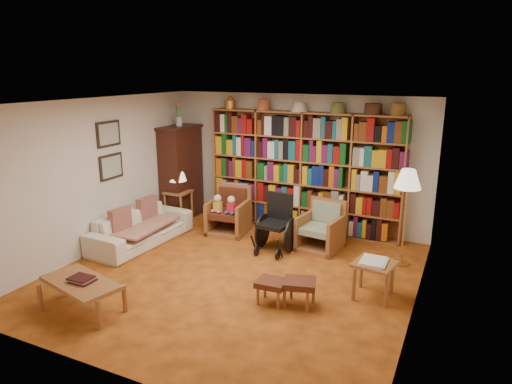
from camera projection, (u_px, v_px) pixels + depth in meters
The scene contains 23 objects.
floor at pixel (234, 275), 6.70m from camera, with size 5.00×5.00×0.00m, color #BD601D.
ceiling at pixel (232, 102), 6.05m from camera, with size 5.00×5.00×0.00m, color white.
wall_back at pixel (296, 162), 8.56m from camera, with size 5.00×5.00×0.00m, color silver.
wall_front at pixel (105, 257), 4.20m from camera, with size 5.00×5.00×0.00m, color silver.
wall_left at pixel (98, 176), 7.41m from camera, with size 5.00×5.00×0.00m, color silver.
wall_right at pixel (421, 217), 5.34m from camera, with size 5.00×5.00×0.00m, color silver.
bookshelf at pixel (303, 169), 8.35m from camera, with size 3.60×0.30×2.42m.
curio_cabinet at pixel (181, 171), 9.13m from camera, with size 0.50×0.95×2.40m.
framed_pictures at pixel (110, 150), 7.57m from camera, with size 0.03×0.52×0.97m.
sofa at pixel (141, 228), 7.86m from camera, with size 0.76×1.95×0.57m, color beige.
sofa_throw at pixel (143, 227), 7.83m from camera, with size 0.68×1.26×0.04m, color beige.
cushion_left at pixel (147, 212), 8.17m from camera, with size 0.13×0.41×0.41m, color maroon.
cushion_right at pixel (120, 224), 7.56m from camera, with size 0.13×0.40×0.40m, color maroon.
side_table_lamp at pixel (178, 198), 8.96m from camera, with size 0.46×0.46×0.62m.
table_lamp at pixel (177, 175), 8.84m from camera, with size 0.35×0.35×0.48m.
armchair_leather at pixel (231, 213), 8.44m from camera, with size 0.76×0.79×0.86m.
armchair_sage at pixel (322, 230), 7.67m from camera, with size 0.74×0.76×0.81m.
wheelchair at pixel (276, 225), 7.55m from camera, with size 0.55×0.76×0.95m.
floor_lamp at pixel (408, 183), 6.75m from camera, with size 0.40×0.40×1.50m.
side_table_papers at pixel (374, 268), 5.96m from camera, with size 0.57×0.57×0.52m.
footstool_a at pixel (271, 285), 5.83m from camera, with size 0.39×0.34×0.32m.
footstool_b at pixel (299, 285), 5.78m from camera, with size 0.48×0.44×0.35m.
coffee_table at pixel (81, 285), 5.61m from camera, with size 1.15×0.77×0.47m.
Camera 1 is at (2.92, -5.43, 2.92)m, focal length 32.00 mm.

